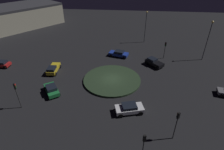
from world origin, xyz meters
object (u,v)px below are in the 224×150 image
traffic_light_northwest (177,121)px  traffic_light_northeast (16,91)px  car_white (129,108)px  traffic_light_north (144,142)px  streetlamp_southwest (208,37)px  car_red (1,64)px  car_blue (119,53)px  car_green (52,89)px  store_building (12,17)px  car_black (154,62)px  traffic_light_southwest (165,47)px  car_yellow (53,69)px  streetlamp_south (146,24)px

traffic_light_northwest → traffic_light_northeast: bearing=45.0°
car_white → traffic_light_north: (-1.65, 7.36, 1.94)m
streetlamp_southwest → car_red: bearing=10.2°
car_blue → traffic_light_northeast: (13.75, 19.58, 2.44)m
car_white → traffic_light_northwest: 7.46m
traffic_light_northwest → car_green: bearing=32.2°
traffic_light_northwest → streetlamp_southwest: streetlamp_southwest is taller
car_blue → store_building: 41.59m
car_green → car_black: (-18.34, -11.77, 0.05)m
traffic_light_northwest → streetlamp_southwest: (-10.65, -23.38, 2.38)m
traffic_light_northwest → store_building: bearing=11.6°
traffic_light_northeast → traffic_light_northwest: bearing=-43.3°
traffic_light_northwest → car_red: bearing=29.1°
traffic_light_northeast → streetlamp_southwest: (-33.05, -19.87, 2.34)m
car_blue → car_white: bearing=-66.4°
traffic_light_northwest → traffic_light_southwest: (-1.85, -23.13, -0.30)m
streetlamp_southwest → car_white: bearing=49.6°
car_yellow → car_green: car_yellow is taller
car_blue → traffic_light_north: size_ratio=1.26×
streetlamp_southwest → car_black: bearing=19.5°
traffic_light_northwest → traffic_light_north: (4.04, 3.16, -0.42)m
car_yellow → car_blue: bearing=-59.2°
car_green → traffic_light_north: traffic_light_north is taller
streetlamp_southwest → streetlamp_south: (12.87, -9.49, -0.27)m
streetlamp_south → car_black: bearing=96.3°
car_green → traffic_light_northeast: (3.32, 4.07, 2.43)m
car_blue → traffic_light_northeast: size_ratio=1.07×
car_red → streetlamp_south: streetlamp_south is taller
car_green → car_blue: 18.69m
traffic_light_southwest → store_building: size_ratio=0.12×
car_blue → traffic_light_southwest: 10.70m
traffic_light_north → streetlamp_south: bearing=-21.0°
traffic_light_southwest → store_building: 51.10m
car_green → traffic_light_northwest: size_ratio=0.97×
car_yellow → store_building: size_ratio=0.13×
car_yellow → car_black: (-20.69, -4.96, 0.02)m
car_green → traffic_light_northeast: 5.79m
car_black → streetlamp_south: size_ratio=0.49×
traffic_light_northwest → traffic_light_southwest: bearing=-40.7°
car_yellow → car_white: bearing=-126.4°
car_white → traffic_light_southwest: bearing=-127.2°
car_white → streetlamp_south: (-3.47, -28.66, 4.47)m
car_blue → car_black: size_ratio=1.16×
traffic_light_northeast → store_building: size_ratio=0.14×
car_yellow → car_black: size_ratio=1.06×
car_black → traffic_light_northwest: 19.51m
car_yellow → store_building: 36.62m
car_white → car_red: 29.93m
car_green → streetlamp_southwest: (-29.72, -15.79, 4.77)m
car_white → traffic_light_northeast: traffic_light_northeast is taller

